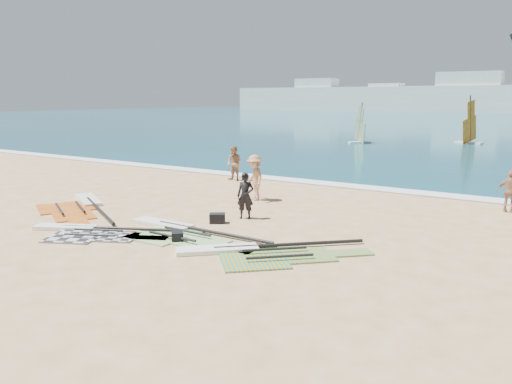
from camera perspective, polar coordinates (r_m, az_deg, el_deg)
The scene contains 15 objects.
ground at distance 15.15m, azimuth -5.27°, elevation -6.45°, with size 300.00×300.00×0.00m, color tan.
surf_line at distance 25.69m, azimuth 11.89°, elevation 0.49°, with size 300.00×1.20×0.04m, color white.
far_town at distance 163.24m, azimuth 24.56°, elevation 9.78°, with size 160.00×8.00×12.00m.
rig_grey at distance 17.63m, azimuth -18.75°, elevation -4.36°, with size 5.06×3.28×0.20m.
rig_green at distance 16.92m, azimuth -8.90°, elevation -4.53°, with size 5.84×2.31×0.20m.
rig_orange at distance 14.53m, azimuth 0.26°, elevation -6.95°, with size 5.14×4.52×0.20m.
rig_red at distance 21.76m, azimuth -19.41°, elevation -1.59°, with size 5.80×4.54×0.20m.
gear_bag_near at distance 18.10m, azimuth -4.44°, elevation -3.01°, with size 0.56×0.40×0.35m, color black.
gear_bag_far at distance 15.98m, azimuth -8.97°, elevation -5.03°, with size 0.53×0.37×0.32m, color black.
person_wetsuit at distance 18.55m, azimuth -1.22°, elevation -0.44°, with size 0.63×0.42×1.74m, color black.
beachgoer_left at distance 27.19m, azimuth -2.50°, elevation 3.29°, with size 0.92×0.72×1.90m, color #9A7051.
beachgoer_mid at distance 21.91m, azimuth -0.15°, elevation 1.65°, with size 1.30×0.75×2.02m, color tan.
beachgoer_back at distance 22.00m, azimuth 27.08°, elevation 0.07°, with size 0.99×0.41×1.68m, color tan.
windsurfer_left at distance 50.99m, azimuth 11.79°, elevation 6.84°, with size 2.05×2.01×4.05m.
windsurfer_centre at distance 53.53m, azimuth 23.21°, elevation 6.54°, with size 2.70×3.10×4.75m.
Camera 1 is at (8.99, -11.35, 4.46)m, focal length 35.00 mm.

